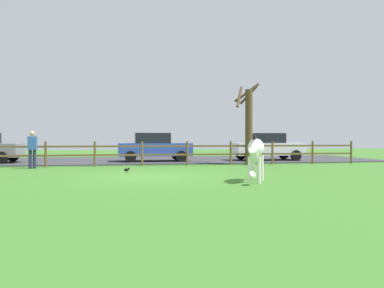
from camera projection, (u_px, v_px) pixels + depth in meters
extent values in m
plane|color=#3D7528|center=(150.00, 177.00, 12.72)|extent=(60.00, 60.00, 0.00)
cube|color=#38383D|center=(141.00, 160.00, 21.89)|extent=(28.00, 7.40, 0.05)
cylinder|color=brown|center=(46.00, 154.00, 16.89)|extent=(0.11, 0.11, 1.17)
cylinder|color=brown|center=(95.00, 154.00, 17.26)|extent=(0.11, 0.11, 1.17)
cylinder|color=brown|center=(142.00, 154.00, 17.62)|extent=(0.11, 0.11, 1.17)
cylinder|color=brown|center=(187.00, 153.00, 17.99)|extent=(0.11, 0.11, 1.17)
cylinder|color=brown|center=(231.00, 153.00, 18.35)|extent=(0.11, 0.11, 1.17)
cylinder|color=brown|center=(272.00, 153.00, 18.72)|extent=(0.11, 0.11, 1.17)
cylinder|color=brown|center=(313.00, 152.00, 19.08)|extent=(0.11, 0.11, 1.17)
cylinder|color=brown|center=(351.00, 152.00, 19.45)|extent=(0.11, 0.11, 1.17)
cube|color=brown|center=(142.00, 155.00, 17.62)|extent=(21.79, 0.06, 0.09)
cube|color=brown|center=(142.00, 146.00, 17.62)|extent=(21.79, 0.06, 0.09)
cylinder|color=#513A23|center=(249.00, 127.00, 18.36)|extent=(0.36, 0.36, 3.74)
cylinder|color=#513A23|center=(239.00, 97.00, 18.50)|extent=(0.61, 0.98, 1.16)
cylinder|color=#513A23|center=(247.00, 93.00, 18.94)|extent=(1.28, 0.30, 0.99)
cylinder|color=#513A23|center=(248.00, 95.00, 18.74)|extent=(0.89, 0.34, 0.93)
ellipsoid|color=white|center=(256.00, 148.00, 11.30)|extent=(0.98, 1.32, 0.56)
cylinder|color=white|center=(259.00, 170.00, 10.89)|extent=(0.11, 0.11, 0.78)
cylinder|color=white|center=(250.00, 170.00, 10.97)|extent=(0.11, 0.11, 0.78)
cylinder|color=white|center=(262.00, 168.00, 11.66)|extent=(0.11, 0.11, 0.78)
cylinder|color=white|center=(253.00, 168.00, 11.73)|extent=(0.11, 0.11, 0.78)
cylinder|color=white|center=(254.00, 155.00, 10.80)|extent=(0.47, 0.63, 0.51)
ellipsoid|color=white|center=(252.00, 175.00, 10.40)|extent=(0.37, 0.48, 0.24)
cube|color=black|center=(255.00, 137.00, 11.06)|extent=(0.28, 0.52, 0.12)
cylinder|color=black|center=(258.00, 152.00, 11.95)|extent=(0.13, 0.19, 0.54)
cylinder|color=black|center=(126.00, 172.00, 14.11)|extent=(0.01, 0.01, 0.06)
cylinder|color=black|center=(126.00, 172.00, 14.07)|extent=(0.01, 0.01, 0.06)
ellipsoid|color=black|center=(126.00, 170.00, 14.09)|extent=(0.18, 0.10, 0.12)
sphere|color=black|center=(129.00, 168.00, 14.10)|extent=(0.07, 0.07, 0.07)
cube|color=#2D4CAD|center=(155.00, 149.00, 20.54)|extent=(4.04, 1.78, 0.70)
cube|color=black|center=(152.00, 138.00, 20.50)|extent=(1.93, 1.60, 0.56)
cylinder|color=black|center=(177.00, 155.00, 21.64)|extent=(0.60, 0.19, 0.60)
cylinder|color=black|center=(181.00, 156.00, 19.97)|extent=(0.60, 0.19, 0.60)
cylinder|color=black|center=(130.00, 155.00, 21.13)|extent=(0.60, 0.19, 0.60)
cylinder|color=black|center=(131.00, 157.00, 19.46)|extent=(0.60, 0.19, 0.60)
cylinder|color=black|center=(13.00, 156.00, 20.16)|extent=(0.60, 0.19, 0.60)
cylinder|color=black|center=(2.00, 158.00, 18.48)|extent=(0.60, 0.19, 0.60)
cube|color=white|center=(268.00, 149.00, 21.48)|extent=(4.01, 1.72, 0.70)
cube|color=black|center=(265.00, 138.00, 21.44)|extent=(1.91, 1.57, 0.56)
cylinder|color=black|center=(284.00, 154.00, 22.54)|extent=(0.60, 0.18, 0.60)
cylinder|color=black|center=(296.00, 155.00, 20.87)|extent=(0.60, 0.18, 0.60)
cylinder|color=black|center=(241.00, 154.00, 22.10)|extent=(0.60, 0.18, 0.60)
cylinder|color=black|center=(250.00, 156.00, 20.42)|extent=(0.60, 0.18, 0.60)
cylinder|color=#232847|center=(30.00, 159.00, 16.10)|extent=(0.14, 0.14, 0.82)
cylinder|color=#232847|center=(35.00, 159.00, 16.14)|extent=(0.14, 0.14, 0.82)
cube|color=#2D569E|center=(32.00, 143.00, 16.11)|extent=(0.37, 0.23, 0.58)
sphere|color=tan|center=(32.00, 133.00, 16.10)|extent=(0.22, 0.22, 0.22)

